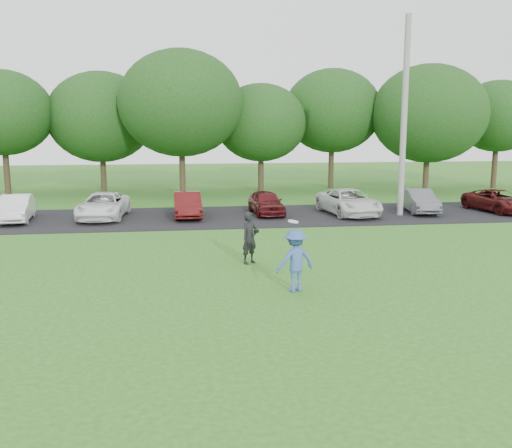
% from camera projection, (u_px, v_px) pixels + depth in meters
% --- Properties ---
extents(ground, '(100.00, 100.00, 0.00)m').
position_uv_depth(ground, '(276.00, 301.00, 13.82)').
color(ground, '#27661D').
rests_on(ground, ground).
extents(parking_lot, '(32.00, 6.50, 0.03)m').
position_uv_depth(parking_lot, '(228.00, 216.00, 26.50)').
color(parking_lot, black).
rests_on(parking_lot, ground).
extents(utility_pole, '(0.28, 0.28, 9.11)m').
position_uv_depth(utility_pole, '(404.00, 117.00, 26.13)').
color(utility_pole, gray).
rests_on(utility_pole, ground).
extents(frisbee_player, '(1.18, 0.88, 1.87)m').
position_uv_depth(frisbee_player, '(295.00, 260.00, 14.54)').
color(frisbee_player, '#3A5CA4').
rests_on(frisbee_player, ground).
extents(camera_bystander, '(0.70, 0.66, 1.61)m').
position_uv_depth(camera_bystander, '(250.00, 238.00, 17.46)').
color(camera_bystander, black).
rests_on(camera_bystander, ground).
extents(parked_cars, '(28.57, 4.81, 1.19)m').
position_uv_depth(parked_cars, '(225.00, 204.00, 26.28)').
color(parked_cars, '#581613').
rests_on(parked_cars, parking_lot).
extents(tree_row, '(42.39, 9.85, 8.64)m').
position_uv_depth(tree_row, '(238.00, 114.00, 35.39)').
color(tree_row, '#38281C').
rests_on(tree_row, ground).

